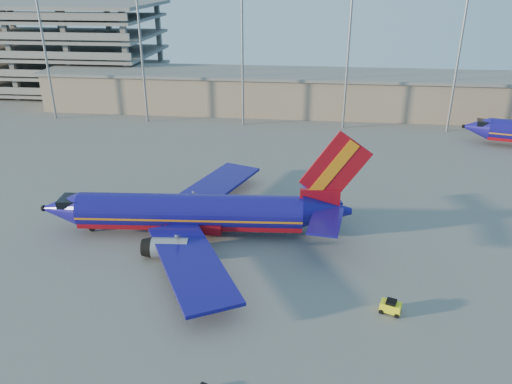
# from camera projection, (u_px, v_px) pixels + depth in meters

# --- Properties ---
(ground) EXTENTS (220.00, 220.00, 0.00)m
(ground) POSITION_uv_depth(u_px,v_px,m) (231.00, 235.00, 58.97)
(ground) COLOR slate
(ground) RESTS_ON ground
(terminal_building) EXTENTS (122.00, 16.00, 8.50)m
(terminal_building) POSITION_uv_depth(u_px,v_px,m) (319.00, 92.00, 108.81)
(terminal_building) COLOR gray
(terminal_building) RESTS_ON ground
(parking_garage) EXTENTS (62.00, 32.00, 21.40)m
(parking_garage) POSITION_uv_depth(u_px,v_px,m) (38.00, 42.00, 127.98)
(parking_garage) COLOR slate
(parking_garage) RESTS_ON ground
(light_mast_row) EXTENTS (101.60, 1.60, 28.65)m
(light_mast_row) POSITION_uv_depth(u_px,v_px,m) (295.00, 35.00, 93.07)
(light_mast_row) COLOR gray
(light_mast_row) RESTS_ON ground
(aircraft_main) EXTENTS (38.14, 36.59, 12.91)m
(aircraft_main) POSITION_uv_depth(u_px,v_px,m) (198.00, 213.00, 58.13)
(aircraft_main) COLOR navy
(aircraft_main) RESTS_ON ground
(baggage_tug) EXTENTS (2.12, 1.67, 1.33)m
(baggage_tug) POSITION_uv_depth(u_px,v_px,m) (391.00, 307.00, 45.20)
(baggage_tug) COLOR yellow
(baggage_tug) RESTS_ON ground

